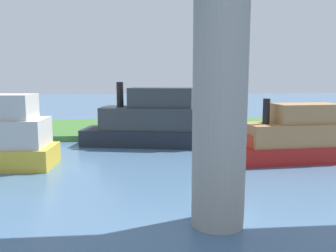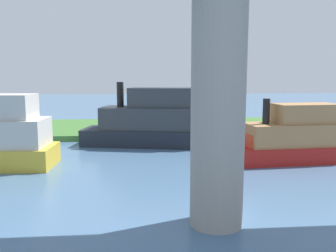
% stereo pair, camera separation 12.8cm
% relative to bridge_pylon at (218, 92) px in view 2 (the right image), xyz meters
% --- Properties ---
extents(ground_plane, '(160.00, 160.00, 0.00)m').
position_rel_bridge_pylon_xyz_m(ground_plane, '(1.52, -18.06, -5.11)').
color(ground_plane, '#4C7093').
extents(grassy_bank, '(80.00, 12.00, 0.50)m').
position_rel_bridge_pylon_xyz_m(grassy_bank, '(1.52, -24.06, -4.86)').
color(grassy_bank, '#427533').
rests_on(grassy_bank, ground).
extents(bridge_pylon, '(2.04, 2.04, 10.23)m').
position_rel_bridge_pylon_xyz_m(bridge_pylon, '(0.00, 0.00, 0.00)').
color(bridge_pylon, '#9E998E').
rests_on(bridge_pylon, ground).
extents(person_on_bank, '(0.51, 0.51, 1.39)m').
position_rel_bridge_pylon_xyz_m(person_on_bank, '(-2.74, -18.95, -3.91)').
color(person_on_bank, '#2D334C').
rests_on(person_on_bank, grassy_bank).
extents(mooring_post, '(0.20, 0.20, 0.81)m').
position_rel_bridge_pylon_xyz_m(mooring_post, '(-5.78, -19.06, -4.21)').
color(mooring_post, brown).
rests_on(mooring_post, grassy_bank).
extents(riverboat_paddlewheel, '(10.64, 5.35, 5.20)m').
position_rel_bridge_pylon_xyz_m(riverboat_paddlewheel, '(2.04, -16.06, -3.19)').
color(riverboat_paddlewheel, '#1E232D').
rests_on(riverboat_paddlewheel, ground).
extents(motorboat_white, '(8.47, 3.34, 4.24)m').
position_rel_bridge_pylon_xyz_m(motorboat_white, '(-7.34, -9.58, -3.54)').
color(motorboat_white, red).
rests_on(motorboat_white, ground).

